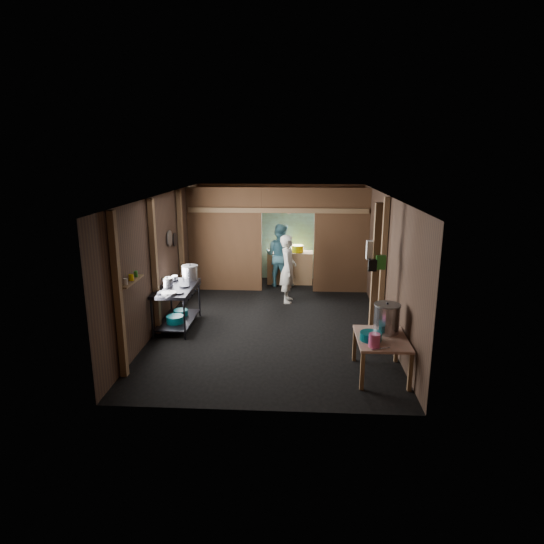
# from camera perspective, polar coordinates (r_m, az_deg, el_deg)

# --- Properties ---
(floor) EXTENTS (4.50, 7.00, 0.00)m
(floor) POSITION_cam_1_polar(r_m,az_deg,el_deg) (9.69, 0.07, -6.01)
(floor) COLOR black
(floor) RESTS_ON ground
(ceiling) EXTENTS (4.50, 7.00, 0.00)m
(ceiling) POSITION_cam_1_polar(r_m,az_deg,el_deg) (9.12, 0.07, 9.49)
(ceiling) COLOR #4C4A49
(ceiling) RESTS_ON ground
(wall_back) EXTENTS (4.50, 0.00, 2.60)m
(wall_back) POSITION_cam_1_polar(r_m,az_deg,el_deg) (12.75, 0.98, 5.01)
(wall_back) COLOR #453022
(wall_back) RESTS_ON ground
(wall_front) EXTENTS (4.50, 0.00, 2.60)m
(wall_front) POSITION_cam_1_polar(r_m,az_deg,el_deg) (5.97, -1.87, -6.03)
(wall_front) COLOR #453022
(wall_front) RESTS_ON ground
(wall_left) EXTENTS (0.00, 7.00, 2.60)m
(wall_left) POSITION_cam_1_polar(r_m,az_deg,el_deg) (9.71, -13.31, 1.63)
(wall_left) COLOR #453022
(wall_left) RESTS_ON ground
(wall_right) EXTENTS (0.00, 7.00, 2.60)m
(wall_right) POSITION_cam_1_polar(r_m,az_deg,el_deg) (9.46, 13.81, 1.27)
(wall_right) COLOR #453022
(wall_right) RESTS_ON ground
(partition_left) EXTENTS (1.85, 0.10, 2.60)m
(partition_left) POSITION_cam_1_polar(r_m,az_deg,el_deg) (11.61, -5.86, 4.00)
(partition_left) COLOR brown
(partition_left) RESTS_ON floor
(partition_right) EXTENTS (1.35, 0.10, 2.60)m
(partition_right) POSITION_cam_1_polar(r_m,az_deg,el_deg) (11.51, 8.58, 3.82)
(partition_right) COLOR brown
(partition_right) RESTS_ON floor
(partition_header) EXTENTS (1.30, 0.10, 0.60)m
(partition_header) POSITION_cam_1_polar(r_m,az_deg,el_deg) (11.32, 2.00, 8.92)
(partition_header) COLOR brown
(partition_header) RESTS_ON wall_back
(turquoise_panel) EXTENTS (4.40, 0.06, 2.50)m
(turquoise_panel) POSITION_cam_1_polar(r_m,az_deg,el_deg) (12.70, 0.97, 4.74)
(turquoise_panel) COLOR #7DC8C2
(turquoise_panel) RESTS_ON wall_back
(back_counter) EXTENTS (1.20, 0.50, 0.85)m
(back_counter) POSITION_cam_1_polar(r_m,az_deg,el_deg) (12.38, 2.24, 0.58)
(back_counter) COLOR brown
(back_counter) RESTS_ON floor
(wall_clock) EXTENTS (0.20, 0.03, 0.20)m
(wall_clock) POSITION_cam_1_polar(r_m,az_deg,el_deg) (12.56, 2.12, 7.62)
(wall_clock) COLOR silver
(wall_clock) RESTS_ON wall_back
(post_left_a) EXTENTS (0.10, 0.12, 2.60)m
(post_left_a) POSITION_cam_1_polar(r_m,az_deg,el_deg) (7.31, -18.50, -2.91)
(post_left_a) COLOR brown
(post_left_a) RESTS_ON floor
(post_left_b) EXTENTS (0.10, 0.12, 2.60)m
(post_left_b) POSITION_cam_1_polar(r_m,az_deg,el_deg) (8.94, -14.32, 0.49)
(post_left_b) COLOR brown
(post_left_b) RESTS_ON floor
(post_left_c) EXTENTS (0.10, 0.12, 2.60)m
(post_left_c) POSITION_cam_1_polar(r_m,az_deg,el_deg) (10.82, -11.17, 3.04)
(post_left_c) COLOR brown
(post_left_c) RESTS_ON floor
(post_right) EXTENTS (0.10, 0.12, 2.60)m
(post_right) POSITION_cam_1_polar(r_m,az_deg,el_deg) (9.26, 13.60, 1.00)
(post_right) COLOR brown
(post_right) RESTS_ON floor
(post_free) EXTENTS (0.12, 0.12, 2.60)m
(post_free) POSITION_cam_1_polar(r_m,az_deg,el_deg) (8.15, 12.63, -0.75)
(post_free) COLOR brown
(post_free) RESTS_ON floor
(cross_beam) EXTENTS (4.40, 0.12, 0.12)m
(cross_beam) POSITION_cam_1_polar(r_m,az_deg,el_deg) (11.31, 0.71, 7.64)
(cross_beam) COLOR brown
(cross_beam) RESTS_ON wall_left
(pan_lid_big) EXTENTS (0.03, 0.34, 0.34)m
(pan_lid_big) POSITION_cam_1_polar(r_m,az_deg,el_deg) (10.01, -12.56, 4.09)
(pan_lid_big) COLOR slate
(pan_lid_big) RESTS_ON wall_left
(pan_lid_small) EXTENTS (0.03, 0.30, 0.30)m
(pan_lid_small) POSITION_cam_1_polar(r_m,az_deg,el_deg) (10.40, -11.94, 3.95)
(pan_lid_small) COLOR black
(pan_lid_small) RESTS_ON wall_left
(wall_shelf) EXTENTS (0.14, 0.80, 0.03)m
(wall_shelf) POSITION_cam_1_polar(r_m,az_deg,el_deg) (7.72, -17.01, -1.11)
(wall_shelf) COLOR brown
(wall_shelf) RESTS_ON wall_left
(jar_white) EXTENTS (0.07, 0.07, 0.10)m
(jar_white) POSITION_cam_1_polar(r_m,az_deg,el_deg) (7.48, -17.69, -1.14)
(jar_white) COLOR silver
(jar_white) RESTS_ON wall_shelf
(jar_yellow) EXTENTS (0.08, 0.08, 0.10)m
(jar_yellow) POSITION_cam_1_polar(r_m,az_deg,el_deg) (7.71, -17.04, -0.65)
(jar_yellow) COLOR #DDBC03
(jar_yellow) RESTS_ON wall_shelf
(jar_green) EXTENTS (0.06, 0.06, 0.10)m
(jar_green) POSITION_cam_1_polar(r_m,az_deg,el_deg) (7.90, -16.50, -0.24)
(jar_green) COLOR #2E8F2D
(jar_green) RESTS_ON wall_shelf
(bag_white) EXTENTS (0.22, 0.15, 0.32)m
(bag_white) POSITION_cam_1_polar(r_m,az_deg,el_deg) (8.11, 12.38, 2.68)
(bag_white) COLOR silver
(bag_white) RESTS_ON post_free
(bag_green) EXTENTS (0.16, 0.12, 0.24)m
(bag_green) POSITION_cam_1_polar(r_m,az_deg,el_deg) (8.03, 13.30, 1.20)
(bag_green) COLOR #2E8F2D
(bag_green) RESTS_ON post_free
(bag_black) EXTENTS (0.14, 0.10, 0.20)m
(bag_black) POSITION_cam_1_polar(r_m,az_deg,el_deg) (8.00, 12.32, 0.83)
(bag_black) COLOR black
(bag_black) RESTS_ON post_free
(gas_range) EXTENTS (0.73, 1.42, 0.84)m
(gas_range) POSITION_cam_1_polar(r_m,az_deg,el_deg) (9.40, -11.65, -4.27)
(gas_range) COLOR black
(gas_range) RESTS_ON floor
(prep_table) EXTENTS (0.77, 1.06, 0.63)m
(prep_table) POSITION_cam_1_polar(r_m,az_deg,el_deg) (7.51, 13.30, -10.11)
(prep_table) COLOR tan
(prep_table) RESTS_ON floor
(stove_pot_large) EXTENTS (0.37, 0.37, 0.34)m
(stove_pot_large) POSITION_cam_1_polar(r_m,az_deg,el_deg) (9.66, -10.11, -0.17)
(stove_pot_large) COLOR #B4B5BD
(stove_pot_large) RESTS_ON gas_range
(stove_pot_med) EXTENTS (0.24, 0.24, 0.20)m
(stove_pot_med) POSITION_cam_1_polar(r_m,az_deg,el_deg) (9.30, -12.82, -1.31)
(stove_pot_med) COLOR #B4B5BD
(stove_pot_med) RESTS_ON gas_range
(stove_saucepan) EXTENTS (0.19, 0.19, 0.09)m
(stove_saucepan) POSITION_cam_1_polar(r_m,az_deg,el_deg) (9.77, -12.01, -0.72)
(stove_saucepan) COLOR #B4B5BD
(stove_saucepan) RESTS_ON gas_range
(frying_pan) EXTENTS (0.39, 0.56, 0.07)m
(frying_pan) POSITION_cam_1_polar(r_m,az_deg,el_deg) (8.79, -12.65, -2.60)
(frying_pan) COLOR slate
(frying_pan) RESTS_ON gas_range
(blue_tub_front) EXTENTS (0.34, 0.34, 0.14)m
(blue_tub_front) POSITION_cam_1_polar(r_m,az_deg,el_deg) (9.28, -11.90, -5.75)
(blue_tub_front) COLOR #05535C
(blue_tub_front) RESTS_ON gas_range
(blue_tub_back) EXTENTS (0.29, 0.29, 0.12)m
(blue_tub_back) POSITION_cam_1_polar(r_m,az_deg,el_deg) (9.68, -11.24, -4.94)
(blue_tub_back) COLOR #05535C
(blue_tub_back) RESTS_ON gas_range
(stock_pot) EXTENTS (0.42, 0.42, 0.49)m
(stock_pot) POSITION_cam_1_polar(r_m,az_deg,el_deg) (7.54, 14.00, -5.65)
(stock_pot) COLOR #B4B5BD
(stock_pot) RESTS_ON prep_table
(wash_basin) EXTENTS (0.33, 0.33, 0.12)m
(wash_basin) POSITION_cam_1_polar(r_m,az_deg,el_deg) (7.24, 12.12, -7.77)
(wash_basin) COLOR #05535C
(wash_basin) RESTS_ON prep_table
(pink_bucket) EXTENTS (0.19, 0.19, 0.20)m
(pink_bucket) POSITION_cam_1_polar(r_m,az_deg,el_deg) (7.00, 12.57, -8.25)
(pink_bucket) COLOR #CE4C83
(pink_bucket) RESTS_ON prep_table
(knife) EXTENTS (0.29, 0.13, 0.01)m
(knife) POSITION_cam_1_polar(r_m,az_deg,el_deg) (6.98, 13.33, -9.22)
(knife) COLOR #B4B5BD
(knife) RESTS_ON prep_table
(yellow_tub) EXTENTS (0.33, 0.33, 0.18)m
(yellow_tub) POSITION_cam_1_polar(r_m,az_deg,el_deg) (12.26, 3.15, 2.91)
(yellow_tub) COLOR #DDBC03
(yellow_tub) RESTS_ON back_counter
(cook) EXTENTS (0.39, 0.59, 1.59)m
(cook) POSITION_cam_1_polar(r_m,az_deg,el_deg) (10.70, 1.99, 0.40)
(cook) COLOR silver
(cook) RESTS_ON floor
(worker_back) EXTENTS (0.98, 0.89, 1.65)m
(worker_back) POSITION_cam_1_polar(r_m,az_deg,el_deg) (11.98, 0.96, 2.08)
(worker_back) COLOR teal
(worker_back) RESTS_ON floor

